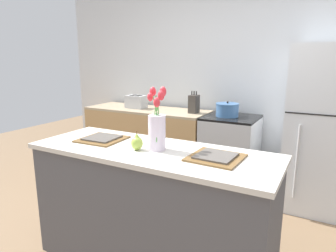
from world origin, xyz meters
name	(u,v)px	position (x,y,z in m)	size (l,w,h in m)	color
back_wall	(235,75)	(0.00, 2.00, 1.35)	(5.20, 0.08, 2.70)	silver
kitchen_island	(152,208)	(0.00, 0.00, 0.46)	(1.80, 0.66, 0.92)	#4C4C51
back_counter	(148,141)	(-1.06, 1.60, 0.45)	(1.68, 0.60, 0.90)	tan
stove_range	(230,153)	(0.10, 1.60, 0.45)	(0.60, 0.61, 0.90)	#B2B5B7
refrigerator	(323,130)	(1.05, 1.60, 0.84)	(0.68, 0.67, 1.69)	silver
flower_vase	(157,127)	(0.04, 0.01, 1.08)	(0.13, 0.16, 0.44)	silver
pear_figurine	(137,142)	(-0.08, -0.06, 0.97)	(0.08, 0.08, 0.14)	#9EBC47
plate_setting_left	(102,139)	(-0.47, 0.03, 0.93)	(0.34, 0.34, 0.02)	brown
plate_setting_right	(216,157)	(0.47, 0.03, 0.93)	(0.34, 0.34, 0.02)	brown
toaster	(136,102)	(-1.22, 1.58, 0.98)	(0.28, 0.18, 0.17)	#B7BABC
cooking_pot	(227,110)	(0.05, 1.58, 0.97)	(0.27, 0.27, 0.18)	#386093
knife_block	(194,104)	(-0.38, 1.61, 1.01)	(0.10, 0.14, 0.27)	#3D3833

